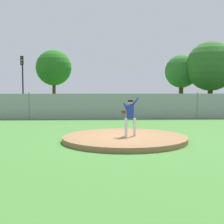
{
  "coord_description": "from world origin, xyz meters",
  "views": [
    {
      "loc": [
        -1.11,
        -13.53,
        2.32
      ],
      "look_at": [
        -0.48,
        2.06,
        1.12
      ],
      "focal_mm": 49.87,
      "sensor_mm": 36.0,
      "label": 1
    }
  ],
  "objects_px": {
    "traffic_cone_orange": "(157,109)",
    "parked_car_teal": "(12,105)",
    "parked_car_white": "(95,105)",
    "baseball": "(119,133)",
    "traffic_light_near": "(22,74)",
    "pitcher_youth": "(130,114)"
  },
  "relations": [
    {
      "from": "pitcher_youth",
      "to": "parked_car_teal",
      "type": "distance_m",
      "value": 17.5
    },
    {
      "from": "baseball",
      "to": "parked_car_teal",
      "type": "bearing_deg",
      "value": 121.74
    },
    {
      "from": "baseball",
      "to": "pitcher_youth",
      "type": "bearing_deg",
      "value": -54.81
    },
    {
      "from": "baseball",
      "to": "parked_car_white",
      "type": "height_order",
      "value": "parked_car_white"
    },
    {
      "from": "parked_car_white",
      "to": "traffic_cone_orange",
      "type": "xyz_separation_m",
      "value": [
        6.19,
        3.29,
        -0.53
      ]
    },
    {
      "from": "traffic_cone_orange",
      "to": "traffic_light_near",
      "type": "height_order",
      "value": "traffic_light_near"
    },
    {
      "from": "baseball",
      "to": "parked_car_teal",
      "type": "xyz_separation_m",
      "value": [
        -8.79,
        14.21,
        0.55
      ]
    },
    {
      "from": "parked_car_teal",
      "to": "traffic_light_near",
      "type": "bearing_deg",
      "value": 88.51
    },
    {
      "from": "pitcher_youth",
      "to": "traffic_cone_orange",
      "type": "distance_m",
      "value": 17.91
    },
    {
      "from": "traffic_cone_orange",
      "to": "baseball",
      "type": "bearing_deg",
      "value": -106.32
    },
    {
      "from": "parked_car_teal",
      "to": "traffic_cone_orange",
      "type": "distance_m",
      "value": 13.91
    },
    {
      "from": "baseball",
      "to": "parked_car_teal",
      "type": "height_order",
      "value": "parked_car_teal"
    },
    {
      "from": "pitcher_youth",
      "to": "traffic_cone_orange",
      "type": "height_order",
      "value": "pitcher_youth"
    },
    {
      "from": "parked_car_white",
      "to": "parked_car_teal",
      "type": "bearing_deg",
      "value": 173.81
    },
    {
      "from": "parked_car_teal",
      "to": "traffic_light_near",
      "type": "relative_size",
      "value": 0.86
    },
    {
      "from": "pitcher_youth",
      "to": "baseball",
      "type": "distance_m",
      "value": 1.23
    },
    {
      "from": "parked_car_white",
      "to": "traffic_light_near",
      "type": "height_order",
      "value": "traffic_light_near"
    },
    {
      "from": "traffic_light_near",
      "to": "parked_car_white",
      "type": "bearing_deg",
      "value": -31.21
    },
    {
      "from": "pitcher_youth",
      "to": "parked_car_teal",
      "type": "height_order",
      "value": "pitcher_youth"
    },
    {
      "from": "parked_car_white",
      "to": "pitcher_youth",
      "type": "bearing_deg",
      "value": -82.87
    },
    {
      "from": "traffic_cone_orange",
      "to": "parked_car_teal",
      "type": "bearing_deg",
      "value": -169.75
    },
    {
      "from": "baseball",
      "to": "traffic_cone_orange",
      "type": "relative_size",
      "value": 0.13
    }
  ]
}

